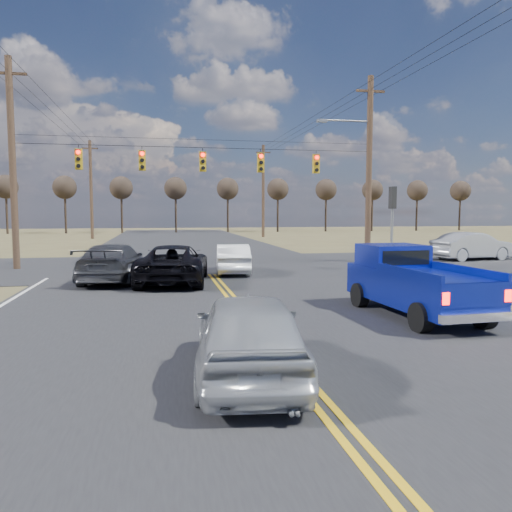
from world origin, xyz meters
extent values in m
plane|color=brown|center=(0.00, 0.00, 0.00)|extent=(160.00, 160.00, 0.00)
cube|color=#28282B|center=(0.00, 10.00, 0.00)|extent=(14.00, 120.00, 0.02)
cube|color=#28282B|center=(0.00, 18.00, 0.00)|extent=(120.00, 12.00, 0.02)
cylinder|color=#473323|center=(-9.00, 18.00, 5.00)|extent=(0.32, 0.32, 10.00)
cube|color=#473323|center=(-9.00, 18.00, 9.20)|extent=(1.60, 0.12, 0.12)
cylinder|color=#473323|center=(9.00, 18.00, 5.00)|extent=(0.32, 0.32, 10.00)
cube|color=#473323|center=(9.00, 18.00, 9.20)|extent=(1.60, 0.12, 0.12)
cylinder|color=black|center=(0.00, 18.00, 6.00)|extent=(18.00, 0.02, 0.02)
cylinder|color=black|center=(0.00, 18.00, 6.40)|extent=(18.00, 0.02, 0.02)
cube|color=#B28C14|center=(-6.00, 18.00, 5.30)|extent=(0.34, 0.24, 1.00)
cylinder|color=#FF0C05|center=(-6.00, 17.86, 5.63)|extent=(0.20, 0.06, 0.20)
cylinder|color=black|center=(-6.00, 17.86, 5.30)|extent=(0.20, 0.06, 0.20)
cylinder|color=black|center=(-6.00, 17.86, 4.97)|extent=(0.20, 0.06, 0.20)
cube|color=black|center=(-6.00, 17.83, 5.74)|extent=(0.24, 0.14, 0.03)
cube|color=#B28C14|center=(-3.00, 18.00, 5.30)|extent=(0.34, 0.24, 1.00)
cylinder|color=#FF0C05|center=(-3.00, 17.86, 5.63)|extent=(0.20, 0.06, 0.20)
cylinder|color=black|center=(-3.00, 17.86, 5.30)|extent=(0.20, 0.06, 0.20)
cylinder|color=black|center=(-3.00, 17.86, 4.97)|extent=(0.20, 0.06, 0.20)
cube|color=black|center=(-3.00, 17.83, 5.74)|extent=(0.24, 0.14, 0.03)
cube|color=#B28C14|center=(0.00, 18.00, 5.30)|extent=(0.34, 0.24, 1.00)
cylinder|color=#FF0C05|center=(0.00, 17.86, 5.63)|extent=(0.20, 0.06, 0.20)
cylinder|color=black|center=(0.00, 17.86, 5.30)|extent=(0.20, 0.06, 0.20)
cylinder|color=black|center=(0.00, 17.86, 4.97)|extent=(0.20, 0.06, 0.20)
cube|color=black|center=(0.00, 17.83, 5.74)|extent=(0.24, 0.14, 0.03)
cube|color=#B28C14|center=(3.00, 18.00, 5.30)|extent=(0.34, 0.24, 1.00)
cylinder|color=#FF0C05|center=(3.00, 17.86, 5.63)|extent=(0.20, 0.06, 0.20)
cylinder|color=black|center=(3.00, 17.86, 5.30)|extent=(0.20, 0.06, 0.20)
cylinder|color=black|center=(3.00, 17.86, 4.97)|extent=(0.20, 0.06, 0.20)
cube|color=black|center=(3.00, 17.83, 5.74)|extent=(0.24, 0.14, 0.03)
cube|color=#B28C14|center=(6.00, 18.00, 5.30)|extent=(0.34, 0.24, 1.00)
cylinder|color=#FF0C05|center=(6.00, 17.86, 5.63)|extent=(0.20, 0.06, 0.20)
cylinder|color=black|center=(6.00, 17.86, 5.30)|extent=(0.20, 0.06, 0.20)
cylinder|color=black|center=(6.00, 17.86, 4.97)|extent=(0.20, 0.06, 0.20)
cube|color=black|center=(6.00, 17.83, 5.74)|extent=(0.24, 0.14, 0.03)
cylinder|color=slate|center=(8.20, 13.50, 1.60)|extent=(0.12, 0.12, 3.20)
cube|color=black|center=(8.20, 13.50, 3.40)|extent=(0.24, 0.34, 1.00)
cylinder|color=slate|center=(7.60, 18.00, 7.60)|extent=(2.80, 0.10, 0.10)
cube|color=slate|center=(6.30, 18.00, 7.55)|extent=(0.55, 0.22, 0.14)
cylinder|color=#473323|center=(-9.00, 46.00, 5.00)|extent=(0.32, 0.32, 10.00)
cube|color=#473323|center=(-9.00, 46.00, 9.20)|extent=(1.60, 0.12, 0.12)
cylinder|color=#473323|center=(9.00, 46.00, 5.00)|extent=(0.32, 0.32, 10.00)
cube|color=#473323|center=(9.00, 46.00, 9.20)|extent=(1.60, 0.12, 0.12)
cylinder|color=black|center=(-9.00, 17.00, 9.30)|extent=(0.02, 58.00, 0.02)
cylinder|color=black|center=(-8.30, 17.00, 9.30)|extent=(0.02, 58.00, 0.02)
cylinder|color=black|center=(8.30, 17.00, 9.30)|extent=(0.02, 58.00, 0.02)
cylinder|color=black|center=(9.00, 17.00, 9.30)|extent=(0.02, 58.00, 0.02)
cylinder|color=black|center=(9.70, 17.00, 9.30)|extent=(0.02, 58.00, 0.02)
cylinder|color=#33261C|center=(-21.00, 60.00, 2.75)|extent=(0.28, 0.28, 5.50)
sphere|color=#2D231C|center=(-21.00, 60.00, 5.90)|extent=(3.00, 3.00, 3.00)
cylinder|color=#33261C|center=(-14.00, 60.00, 2.75)|extent=(0.28, 0.28, 5.50)
sphere|color=#2D231C|center=(-14.00, 60.00, 5.90)|extent=(3.00, 3.00, 3.00)
cylinder|color=#33261C|center=(-7.00, 60.00, 2.75)|extent=(0.28, 0.28, 5.50)
sphere|color=#2D231C|center=(-7.00, 60.00, 5.90)|extent=(3.00, 3.00, 3.00)
cylinder|color=#33261C|center=(0.00, 60.00, 2.75)|extent=(0.28, 0.28, 5.50)
sphere|color=#2D231C|center=(0.00, 60.00, 5.90)|extent=(3.00, 3.00, 3.00)
cylinder|color=#33261C|center=(7.00, 60.00, 2.75)|extent=(0.28, 0.28, 5.50)
sphere|color=#2D231C|center=(7.00, 60.00, 5.90)|extent=(3.00, 3.00, 3.00)
cylinder|color=#33261C|center=(14.00, 60.00, 2.75)|extent=(0.28, 0.28, 5.50)
sphere|color=#2D231C|center=(14.00, 60.00, 5.90)|extent=(3.00, 3.00, 3.00)
cylinder|color=#33261C|center=(21.00, 60.00, 2.75)|extent=(0.28, 0.28, 5.50)
sphere|color=#2D231C|center=(21.00, 60.00, 5.90)|extent=(3.00, 3.00, 3.00)
cylinder|color=#33261C|center=(28.00, 60.00, 2.75)|extent=(0.28, 0.28, 5.50)
sphere|color=#2D231C|center=(28.00, 60.00, 5.90)|extent=(3.00, 3.00, 3.00)
cylinder|color=#33261C|center=(35.00, 60.00, 2.75)|extent=(0.28, 0.28, 5.50)
sphere|color=#2D231C|center=(35.00, 60.00, 5.90)|extent=(3.00, 3.00, 3.00)
cylinder|color=#33261C|center=(42.00, 60.00, 2.75)|extent=(0.28, 0.28, 5.50)
sphere|color=#2D231C|center=(42.00, 60.00, 5.90)|extent=(3.00, 3.00, 3.00)
cylinder|color=black|center=(3.60, 2.62, 0.35)|extent=(0.32, 0.72, 0.70)
cylinder|color=black|center=(5.27, 2.70, 0.35)|extent=(0.32, 0.72, 0.70)
cylinder|color=black|center=(3.44, 5.79, 0.35)|extent=(0.32, 0.72, 0.70)
cylinder|color=black|center=(5.11, 5.87, 0.35)|extent=(0.32, 0.72, 0.70)
cube|color=#0D1A94|center=(4.36, 4.24, 0.79)|extent=(1.99, 4.83, 0.88)
cube|color=#0D1A94|center=(4.29, 5.52, 1.51)|extent=(1.70, 1.57, 0.63)
cube|color=black|center=(4.33, 4.79, 1.51)|extent=(1.41, 0.12, 0.40)
cube|color=#0D1A94|center=(3.57, 3.28, 1.32)|extent=(0.23, 2.91, 0.18)
cube|color=#0D1A94|center=(5.24, 3.36, 1.32)|extent=(0.23, 2.91, 0.18)
cube|color=#0D1A94|center=(4.47, 1.89, 0.97)|extent=(1.76, 0.16, 0.53)
cube|color=silver|center=(4.47, 1.83, 0.48)|extent=(1.81, 0.25, 0.19)
cube|color=#FF0C05|center=(3.70, 1.81, 0.92)|extent=(0.16, 0.06, 0.26)
cube|color=#FF0C05|center=(5.25, 1.89, 0.92)|extent=(0.16, 0.06, 0.26)
imported|color=#A3A7AB|center=(-0.80, 0.34, 0.73)|extent=(2.20, 4.48, 1.47)
imported|color=black|center=(-1.71, 11.79, 0.75)|extent=(3.14, 5.64, 1.49)
imported|color=silver|center=(0.98, 14.36, 0.66)|extent=(1.80, 4.14, 1.32)
imported|color=#38393E|center=(-4.02, 12.69, 0.75)|extent=(2.79, 5.41, 1.50)
imported|color=#A1A4A9|center=(15.40, 17.96, 0.80)|extent=(2.45, 5.05, 1.59)
camera|label=1|loc=(-2.23, -7.65, 2.75)|focal=35.00mm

